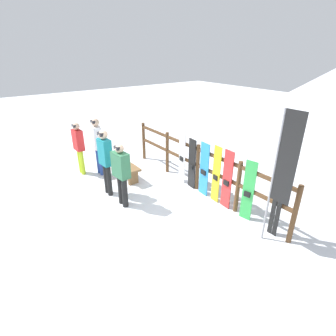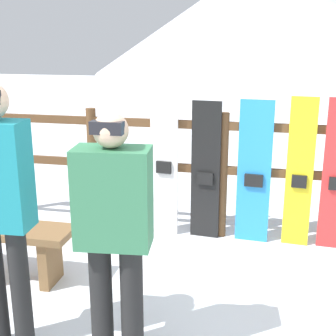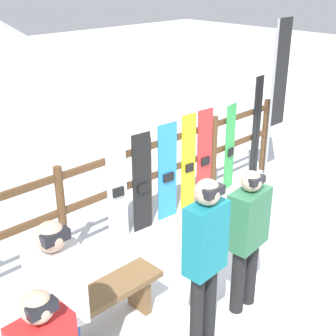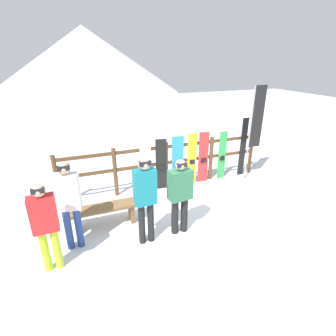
% 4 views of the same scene
% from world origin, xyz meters
% --- Properties ---
extents(ground_plane, '(40.00, 40.00, 0.00)m').
position_xyz_m(ground_plane, '(0.00, 0.00, 0.00)').
color(ground_plane, white).
extents(mountain_backdrop, '(18.00, 18.00, 6.00)m').
position_xyz_m(mountain_backdrop, '(0.00, 23.71, 3.00)').
color(mountain_backdrop, silver).
rests_on(mountain_backdrop, ground).
extents(fence, '(5.50, 0.10, 1.26)m').
position_xyz_m(fence, '(0.00, 1.71, 0.75)').
color(fence, brown).
rests_on(fence, ground).
extents(bench, '(1.46, 0.36, 0.47)m').
position_xyz_m(bench, '(-1.81, 0.46, 0.35)').
color(bench, brown).
rests_on(bench, ground).
extents(person_white, '(0.43, 0.29, 1.71)m').
position_xyz_m(person_white, '(-2.44, -0.01, 1.01)').
color(person_white, navy).
rests_on(person_white, ground).
extents(person_plaid_green, '(0.47, 0.29, 1.56)m').
position_xyz_m(person_plaid_green, '(-0.46, -0.27, 0.90)').
color(person_plaid_green, black).
rests_on(person_plaid_green, ground).
extents(person_teal, '(0.40, 0.23, 1.72)m').
position_xyz_m(person_teal, '(-1.16, -0.33, 1.02)').
color(person_teal, black).
rests_on(person_teal, ground).
extents(person_red, '(0.40, 0.23, 1.57)m').
position_xyz_m(person_red, '(-2.81, -0.45, 0.92)').
color(person_red, '#B7D826').
rests_on(person_red, ground).
extents(snowboard_white, '(0.28, 0.08, 1.58)m').
position_xyz_m(snowboard_white, '(-0.58, 1.65, 0.79)').
color(snowboard_white, white).
rests_on(snowboard_white, ground).
extents(snowboard_black_stripe, '(0.29, 0.07, 1.38)m').
position_xyz_m(snowboard_black_stripe, '(-0.16, 1.65, 0.69)').
color(snowboard_black_stripe, black).
rests_on(snowboard_black_stripe, ground).
extents(snowboard_blue, '(0.32, 0.07, 1.40)m').
position_xyz_m(snowboard_blue, '(0.31, 1.65, 0.70)').
color(snowboard_blue, '#288CE0').
rests_on(snowboard_blue, ground).
extents(snowboard_yellow, '(0.25, 0.07, 1.44)m').
position_xyz_m(snowboard_yellow, '(0.73, 1.65, 0.72)').
color(snowboard_yellow, yellow).
rests_on(snowboard_yellow, ground).
extents(snowboard_red, '(0.28, 0.07, 1.44)m').
position_xyz_m(snowboard_red, '(1.07, 1.65, 0.72)').
color(snowboard_red, red).
rests_on(snowboard_red, ground).
extents(snowboard_green, '(0.26, 0.09, 1.39)m').
position_xyz_m(snowboard_green, '(1.67, 1.65, 0.69)').
color(snowboard_green, green).
rests_on(snowboard_green, ground).
extents(ski_pair_black, '(0.20, 0.02, 1.72)m').
position_xyz_m(ski_pair_black, '(2.36, 1.65, 0.86)').
color(ski_pair_black, black).
rests_on(ski_pair_black, ground).
extents(rental_flag, '(0.40, 0.04, 2.61)m').
position_xyz_m(rental_flag, '(2.45, 1.38, 1.61)').
color(rental_flag, '#99999E').
rests_on(rental_flag, ground).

